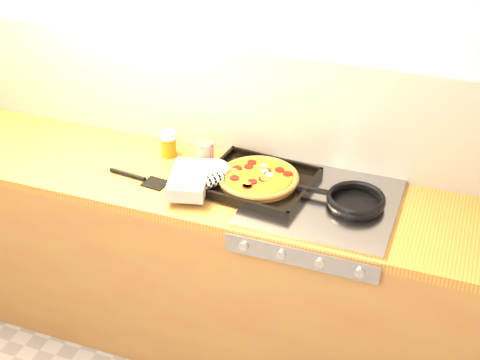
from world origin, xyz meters
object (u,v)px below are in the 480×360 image
at_px(frying_pan, 355,200).
at_px(pizza_on_tray, 240,178).
at_px(tomato_can, 205,154).
at_px(juice_glass, 168,144).

bearing_deg(frying_pan, pizza_on_tray, -177.85).
xyz_separation_m(frying_pan, tomato_can, (-0.70, 0.10, 0.02)).
height_order(pizza_on_tray, frying_pan, pizza_on_tray).
relative_size(frying_pan, juice_glass, 3.24).
height_order(pizza_on_tray, juice_glass, juice_glass).
xyz_separation_m(pizza_on_tray, tomato_can, (-0.21, 0.12, 0.01)).
bearing_deg(juice_glass, tomato_can, -5.84).
relative_size(tomato_can, juice_glass, 0.93).
xyz_separation_m(pizza_on_tray, frying_pan, (0.48, 0.02, -0.01)).
distance_m(frying_pan, juice_glass, 0.89).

